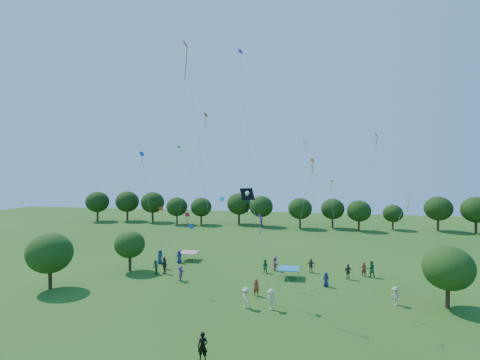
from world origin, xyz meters
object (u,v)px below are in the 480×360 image
(near_tree_west, at_px, (50,253))
(near_tree_north, at_px, (130,244))
(near_tree_east, at_px, (448,268))
(pirate_kite, at_px, (248,195))
(man_in_black, at_px, (203,347))
(tent_red_stripe, at_px, (189,252))
(tent_blue, at_px, (289,269))
(red_high_kite, at_px, (191,85))

(near_tree_west, height_order, near_tree_north, near_tree_west)
(near_tree_east, xyz_separation_m, pirate_kite, (-17.47, -0.63, 6.12))
(man_in_black, bearing_deg, tent_red_stripe, 108.32)
(near_tree_east, height_order, tent_blue, near_tree_east)
(tent_red_stripe, bearing_deg, near_tree_east, -22.77)
(near_tree_north, bearing_deg, red_high_kite, -26.82)
(near_tree_west, bearing_deg, red_high_kite, 11.99)
(near_tree_north, distance_m, pirate_kite, 17.56)
(near_tree_east, bearing_deg, near_tree_west, -176.65)
(tent_blue, bearing_deg, pirate_kite, -116.35)
(tent_blue, bearing_deg, near_tree_north, -177.40)
(pirate_kite, bearing_deg, red_high_kite, 166.98)
(tent_red_stripe, xyz_separation_m, pirate_kite, (10.03, -12.17, 8.60))
(man_in_black, relative_size, red_high_kite, 0.08)
(tent_red_stripe, xyz_separation_m, tent_blue, (13.43, -5.31, 0.00))
(near_tree_east, bearing_deg, red_high_kite, 178.15)
(near_tree_west, distance_m, tent_red_stripe, 17.09)
(near_tree_east, bearing_deg, man_in_black, -145.49)
(near_tree_north, relative_size, near_tree_east, 0.88)
(near_tree_east, relative_size, pirate_kite, 0.61)
(tent_blue, height_order, pirate_kite, pirate_kite)
(pirate_kite, bearing_deg, tent_red_stripe, 129.48)
(near_tree_north, distance_m, tent_blue, 18.70)
(near_tree_west, bearing_deg, near_tree_north, 58.14)
(near_tree_east, xyz_separation_m, red_high_kite, (-23.48, 0.76, 16.86))
(near_tree_east, height_order, man_in_black, near_tree_east)
(tent_red_stripe, relative_size, pirate_kite, 0.25)
(near_tree_west, distance_m, near_tree_east, 37.41)
(tent_blue, relative_size, man_in_black, 1.22)
(tent_blue, bearing_deg, red_high_kite, -149.80)
(tent_red_stripe, height_order, man_in_black, man_in_black)
(tent_blue, height_order, red_high_kite, red_high_kite)
(man_in_black, bearing_deg, near_tree_north, 126.05)
(tent_blue, bearing_deg, near_tree_east, -23.89)
(near_tree_west, relative_size, pirate_kite, 0.63)
(near_tree_east, xyz_separation_m, tent_red_stripe, (-27.50, 11.54, -2.48))
(near_tree_west, bearing_deg, man_in_black, -28.48)
(near_tree_east, distance_m, tent_red_stripe, 29.92)
(near_tree_west, height_order, red_high_kite, red_high_kite)
(man_in_black, height_order, pirate_kite, pirate_kite)
(pirate_kite, height_order, red_high_kite, red_high_kite)
(near_tree_north, height_order, tent_red_stripe, near_tree_north)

